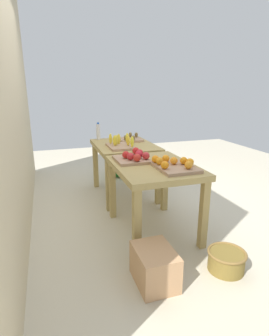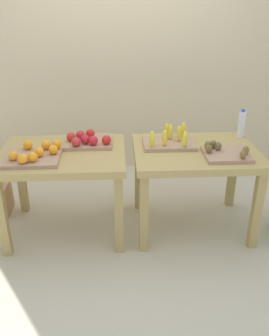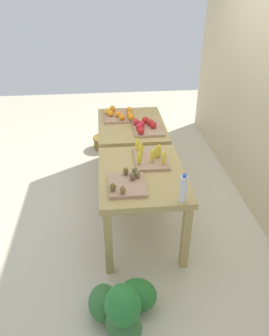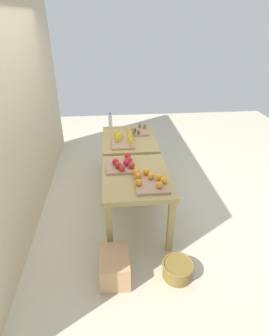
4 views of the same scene
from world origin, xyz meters
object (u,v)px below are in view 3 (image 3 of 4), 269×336
object	(u,v)px
watermelon_pile	(122,306)
cardboard_produce_box	(146,138)
display_table_right	(142,182)
apple_bin	(146,127)
wicker_basket	(104,142)
banana_crate	(150,157)
orange_bin	(119,115)
kiwi_bin	(127,183)
display_table_left	(131,132)
water_bottle	(183,189)

from	to	relation	value
watermelon_pile	cardboard_produce_box	bearing A→B (deg)	169.07
display_table_right	cardboard_produce_box	distance (m)	2.00
display_table_right	apple_bin	bearing A→B (deg)	170.37
display_table_right	cardboard_produce_box	world-z (taller)	display_table_right
wicker_basket	apple_bin	bearing A→B (deg)	25.80
banana_crate	wicker_basket	xyz separation A→B (m)	(-1.75, -0.46, -0.71)
orange_bin	kiwi_bin	xyz separation A→B (m)	(1.53, -0.02, -0.01)
wicker_basket	kiwi_bin	bearing A→B (deg)	5.20
cardboard_produce_box	wicker_basket	bearing A→B (deg)	-94.20
kiwi_bin	watermelon_pile	world-z (taller)	kiwi_bin
orange_bin	apple_bin	world-z (taller)	apple_bin
kiwi_bin	display_table_left	bearing A→B (deg)	173.45
wicker_basket	watermelon_pile	bearing A→B (deg)	1.80
cardboard_produce_box	water_bottle	bearing A→B (deg)	-0.59
orange_bin	cardboard_produce_box	size ratio (longest dim) A/B	1.13
banana_crate	cardboard_produce_box	world-z (taller)	banana_crate
display_table_right	apple_bin	distance (m)	0.94
apple_bin	watermelon_pile	bearing A→B (deg)	-12.33
display_table_left	apple_bin	bearing A→B (deg)	37.18
apple_bin	cardboard_produce_box	size ratio (longest dim) A/B	1.03
orange_bin	wicker_basket	world-z (taller)	orange_bin
display_table_left	kiwi_bin	world-z (taller)	kiwi_bin
orange_bin	cardboard_produce_box	distance (m)	0.98
apple_bin	water_bottle	world-z (taller)	water_bottle
orange_bin	banana_crate	bearing A→B (deg)	12.24
banana_crate	watermelon_pile	distance (m)	1.38
water_bottle	cardboard_produce_box	world-z (taller)	water_bottle
display_table_right	cardboard_produce_box	size ratio (longest dim) A/B	2.60
orange_bin	water_bottle	world-z (taller)	water_bottle
water_bottle	wicker_basket	distance (m)	2.62
kiwi_bin	watermelon_pile	xyz separation A→B (m)	(0.77, -0.11, -0.60)
banana_crate	cardboard_produce_box	distance (m)	1.84
orange_bin	watermelon_pile	xyz separation A→B (m)	(2.29, -0.12, -0.61)
display_table_right	banana_crate	world-z (taller)	banana_crate
banana_crate	kiwi_bin	world-z (taller)	banana_crate
cardboard_produce_box	banana_crate	bearing A→B (deg)	-6.50
apple_bin	cardboard_produce_box	distance (m)	1.20
water_bottle	cardboard_produce_box	size ratio (longest dim) A/B	0.64
cardboard_produce_box	display_table_right	bearing A→B (deg)	-8.91
display_table_left	cardboard_produce_box	world-z (taller)	display_table_left
display_table_left	watermelon_pile	distance (m)	2.16
display_table_right	banana_crate	size ratio (longest dim) A/B	2.36
display_table_right	watermelon_pile	distance (m)	1.11
display_table_left	apple_bin	world-z (taller)	apple_bin
banana_crate	kiwi_bin	distance (m)	0.49
apple_bin	water_bottle	bearing A→B (deg)	4.98
banana_crate	cardboard_produce_box	bearing A→B (deg)	173.50
apple_bin	kiwi_bin	size ratio (longest dim) A/B	1.14
display_table_left	water_bottle	xyz separation A→B (m)	(1.58, 0.28, 0.23)
orange_bin	banana_crate	xyz separation A→B (m)	(1.11, 0.24, 0.01)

